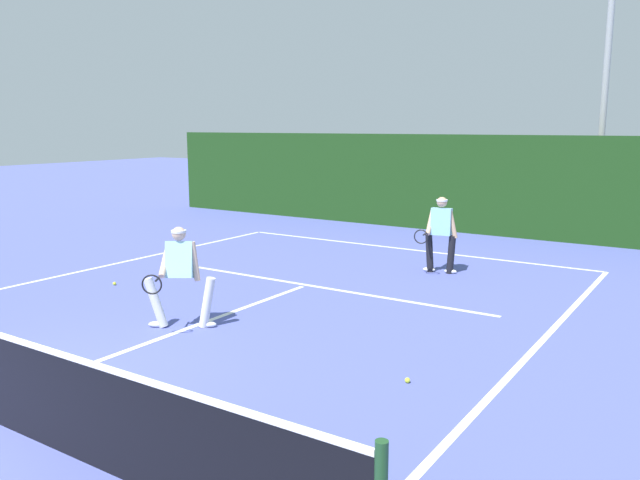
% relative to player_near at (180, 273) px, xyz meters
% --- Properties ---
extents(court_line_baseline_far, '(9.31, 0.10, 0.01)m').
position_rel_player_near_xyz_m(court_line_baseline_far, '(0.11, 7.56, -0.85)').
color(court_line_baseline_far, white).
rests_on(court_line_baseline_far, ground_plane).
extents(court_line_service, '(7.59, 0.10, 0.01)m').
position_rel_player_near_xyz_m(court_line_service, '(0.11, 3.21, -0.85)').
color(court_line_service, white).
rests_on(court_line_service, ground_plane).
extents(court_line_centre, '(0.10, 6.40, 0.01)m').
position_rel_player_near_xyz_m(court_line_centre, '(0.11, -0.14, -0.85)').
color(court_line_centre, white).
rests_on(court_line_centre, ground_plane).
extents(player_near, '(1.00, 1.08, 1.56)m').
position_rel_player_near_xyz_m(player_near, '(0.00, 0.00, 0.00)').
color(player_near, silver).
rests_on(player_near, ground_plane).
extents(player_far, '(0.72, 0.88, 1.60)m').
position_rel_player_near_xyz_m(player_far, '(1.84, 5.61, 0.02)').
color(player_far, black).
rests_on(player_far, ground_plane).
extents(tennis_ball, '(0.07, 0.07, 0.07)m').
position_rel_player_near_xyz_m(tennis_ball, '(3.81, -0.05, -0.82)').
color(tennis_ball, '#D1E033').
rests_on(tennis_ball, ground_plane).
extents(tennis_ball_extra, '(0.07, 0.07, 0.07)m').
position_rel_player_near_xyz_m(tennis_ball_extra, '(-2.99, 1.17, -0.82)').
color(tennis_ball_extra, '#D1E033').
rests_on(tennis_ball_extra, ground_plane).
extents(back_fence_windscreen, '(20.96, 0.12, 2.79)m').
position_rel_player_near_xyz_m(back_fence_windscreen, '(0.11, 10.73, 0.54)').
color(back_fence_windscreen, '#1A3E14').
rests_on(back_fence_windscreen, ground_plane).
extents(light_pole, '(0.55, 0.44, 7.43)m').
position_rel_player_near_xyz_m(light_pole, '(3.61, 12.57, 3.71)').
color(light_pole, '#9EA39E').
rests_on(light_pole, ground_plane).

